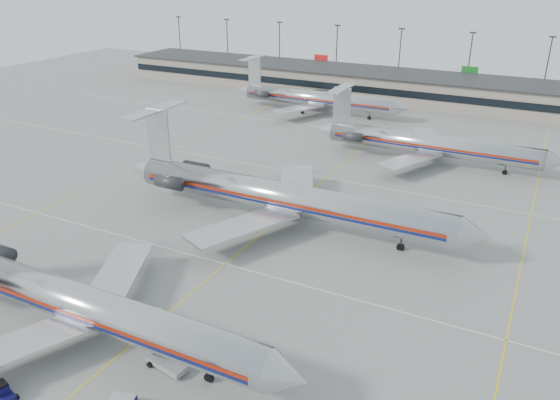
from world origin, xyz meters
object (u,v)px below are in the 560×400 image
Objects in this scene: jet_second_row at (279,196)px; belt_loader at (167,362)px; tug_center at (4,392)px; jet_foreground at (74,301)px.

jet_second_row reaches higher than belt_loader.
tug_center is 12.63m from belt_loader.
tug_center is at bearing -127.15° from belt_loader.
jet_foreground is 9.67× the size of belt_loader.
tug_center is (1.19, -8.95, -2.69)m from jet_foreground.
jet_foreground reaches higher than belt_loader.
tug_center is at bearing -97.55° from jet_second_row.
belt_loader is at bearing 57.95° from tug_center.
jet_foreground is at bearing -172.00° from belt_loader.
belt_loader reaches higher than tug_center.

